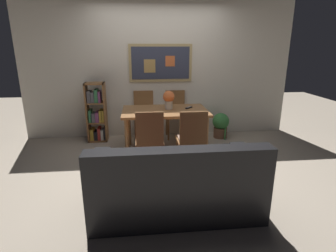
% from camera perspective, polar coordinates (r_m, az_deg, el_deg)
% --- Properties ---
extents(ground_plane, '(12.00, 12.00, 0.00)m').
position_cam_1_polar(ground_plane, '(4.26, -0.31, -7.77)').
color(ground_plane, tan).
extents(wall_back_with_painting, '(5.20, 0.14, 2.60)m').
position_cam_1_polar(wall_back_with_painting, '(5.36, -1.94, 11.78)').
color(wall_back_with_painting, silver).
rests_on(wall_back_with_painting, ground_plane).
extents(dining_table, '(1.41, 0.88, 0.73)m').
position_cam_1_polar(dining_table, '(4.52, -0.63, 2.20)').
color(dining_table, brown).
rests_on(dining_table, ground_plane).
extents(dining_chair_far_right, '(0.40, 0.41, 0.91)m').
position_cam_1_polar(dining_chair_far_right, '(5.32, 1.63, 3.40)').
color(dining_chair_far_right, brown).
rests_on(dining_chair_far_right, ground_plane).
extents(dining_chair_far_left, '(0.40, 0.41, 0.91)m').
position_cam_1_polar(dining_chair_far_left, '(5.30, -5.14, 3.27)').
color(dining_chair_far_left, brown).
rests_on(dining_chair_far_left, ground_plane).
extents(dining_chair_near_right, '(0.40, 0.41, 0.91)m').
position_cam_1_polar(dining_chair_near_right, '(3.83, 5.07, -2.03)').
color(dining_chair_near_right, brown).
rests_on(dining_chair_near_right, ground_plane).
extents(dining_chair_near_left, '(0.40, 0.41, 0.91)m').
position_cam_1_polar(dining_chair_near_left, '(3.81, -3.92, -2.13)').
color(dining_chair_near_left, brown).
rests_on(dining_chair_near_left, ground_plane).
extents(leather_couch, '(1.80, 0.84, 0.84)m').
position_cam_1_polar(leather_couch, '(2.97, 1.65, -12.66)').
color(leather_couch, black).
rests_on(leather_couch, ground_plane).
extents(bookshelf, '(0.36, 0.28, 1.11)m').
position_cam_1_polar(bookshelf, '(5.24, -14.84, 2.34)').
color(bookshelf, brown).
rests_on(bookshelf, ground_plane).
extents(potted_ivy, '(0.32, 0.32, 0.51)m').
position_cam_1_polar(potted_ivy, '(5.41, 11.08, 0.28)').
color(potted_ivy, brown).
rests_on(potted_ivy, ground_plane).
extents(flower_vase, '(0.20, 0.20, 0.31)m').
position_cam_1_polar(flower_vase, '(4.53, 0.17, 5.86)').
color(flower_vase, beige).
rests_on(flower_vase, dining_table).
extents(tv_remote, '(0.14, 0.14, 0.02)m').
position_cam_1_polar(tv_remote, '(4.63, 4.40, 3.91)').
color(tv_remote, black).
rests_on(tv_remote, dining_table).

